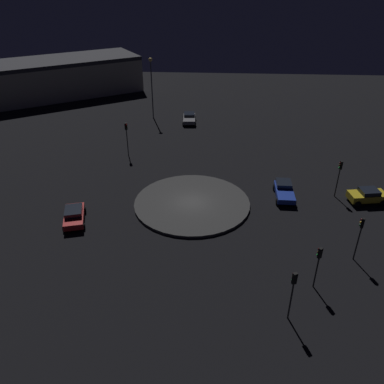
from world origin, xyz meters
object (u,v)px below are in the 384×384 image
car_grey (189,118)px  car_red (74,215)px  traffic_light_southeast_near (318,259)px  car_yellow (367,195)px  traffic_light_east (339,172)px  traffic_light_southeast (360,231)px  traffic_light_northwest (127,133)px  traffic_light_southeast_far (293,287)px  store_building (56,78)px  car_blue (284,190)px  streetlamp_north (151,78)px

car_grey → car_red: bearing=-21.2°
car_grey → traffic_light_southeast_near: bearing=15.1°
car_yellow → traffic_light_east: 3.92m
traffic_light_southeast → traffic_light_southeast_near: size_ratio=1.11×
car_red → traffic_light_southeast_near: 22.92m
car_yellow → traffic_light_northwest: bearing=150.8°
car_grey → traffic_light_east: traffic_light_east is taller
traffic_light_southeast_far → store_building: size_ratio=0.13×
store_building → traffic_light_northwest: bearing=92.5°
car_blue → car_red: 22.09m
car_yellow → traffic_light_east: bearing=153.3°
car_grey → streetlamp_north: streetlamp_north is taller
traffic_light_southeast → streetlamp_north: size_ratio=0.43×
car_blue → traffic_light_east: (5.53, 0.33, 2.28)m
car_blue → traffic_light_southeast: traffic_light_southeast is taller
car_yellow → traffic_light_northwest: traffic_light_northwest is taller
car_blue → traffic_light_east: traffic_light_east is taller
traffic_light_southeast_near → car_grey: bearing=-23.0°
traffic_light_east → traffic_light_southeast: traffic_light_east is taller
car_blue → traffic_light_northwest: traffic_light_northwest is taller
car_yellow → traffic_light_southeast_far: bearing=-132.2°
car_grey → traffic_light_southeast_near: traffic_light_southeast_near is taller
car_yellow → car_grey: 31.11m
car_grey → car_blue: bearing=24.3°
traffic_light_east → store_building: bearing=-48.9°
car_yellow → traffic_light_northwest: (-27.75, 10.14, 2.39)m
traffic_light_southeast → store_building: (-43.18, 46.86, 0.39)m
traffic_light_northwest → traffic_light_southeast_near: size_ratio=1.18×
car_red → car_blue: bearing=-89.0°
traffic_light_east → car_yellow: bearing=152.7°
streetlamp_north → traffic_light_southeast_far: bearing=-69.0°
traffic_light_northwest → traffic_light_southeast_near: bearing=1.7°
car_grey → traffic_light_east: 28.47m
car_blue → streetlamp_north: (-18.05, 24.42, 5.79)m
car_yellow → car_grey: car_yellow is taller
car_yellow → traffic_light_southeast_near: 15.69m
traffic_light_east → car_grey: bearing=-61.6°
car_blue → car_yellow: car_yellow is taller
car_yellow → car_grey: (-20.56, 23.35, -0.09)m
traffic_light_east → store_building: 57.21m
car_red → car_yellow: bearing=-94.8°
car_grey → traffic_light_northwest: bearing=-32.0°
car_red → store_building: (-17.54, 42.80, 2.66)m
traffic_light_southeast_near → traffic_light_east: bearing=-61.7°
traffic_light_southeast → traffic_light_southeast_far: 9.49m
car_grey → traffic_light_southeast: (16.39, -32.98, 2.29)m
traffic_light_southeast_far → traffic_light_east: bearing=-51.3°
traffic_light_southeast → store_building: size_ratio=0.13×
car_red → traffic_light_northwest: bearing=-22.9°
traffic_light_southeast → store_building: 63.72m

